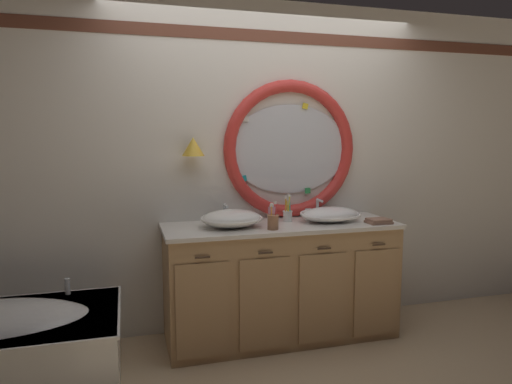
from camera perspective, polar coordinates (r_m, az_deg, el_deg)
ground_plane at (r=3.57m, az=3.90°, el=-18.87°), size 14.00×14.00×0.00m
back_wall_assembly at (r=3.78m, az=1.32°, el=3.37°), size 6.40×0.26×2.60m
vanity_counter at (r=3.64m, az=3.07°, el=-10.78°), size 1.78×0.63×0.89m
sink_basin_left at (r=3.38m, az=-3.00°, el=-3.26°), size 0.45×0.45×0.13m
sink_basin_right at (r=3.64m, az=9.09°, el=-2.73°), size 0.47×0.47×0.12m
faucet_set_left at (r=3.62m, az=-3.85°, el=-2.75°), size 0.23×0.12×0.14m
faucet_set_right at (r=3.85m, az=7.58°, el=-2.15°), size 0.22×0.12×0.15m
toothbrush_holder_left at (r=3.31m, az=2.10°, el=-3.62°), size 0.09×0.09×0.20m
toothbrush_holder_right at (r=3.61m, az=3.90°, el=-2.77°), size 0.08×0.08×0.22m
soap_dispenser at (r=3.50m, az=1.95°, el=-2.82°), size 0.06×0.06×0.16m
folded_hand_towel at (r=3.66m, az=14.82°, el=-3.47°), size 0.18×0.14×0.04m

